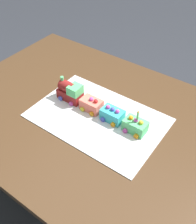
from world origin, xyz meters
The scene contains 8 objects.
ground_plane centered at (0.00, 0.00, 0.00)m, with size 8.00×8.00×0.00m, color #2D3038.
dining_table centered at (0.00, 0.00, 0.63)m, with size 1.40×1.00×0.74m.
cake_board centered at (0.05, 0.00, 0.74)m, with size 0.60×0.40×0.00m, color silver.
cake_locomotive centered at (-0.13, 0.03, 0.79)m, with size 0.14×0.08×0.12m.
cake_car_hopper_coral centered at (-0.01, 0.03, 0.77)m, with size 0.10×0.08×0.07m.
cake_car_flatbed_turquoise centered at (0.11, 0.03, 0.77)m, with size 0.10×0.08×0.07m.
cake_car_tanker_mint_green centered at (0.23, 0.03, 0.77)m, with size 0.10×0.08×0.07m.
birthday_candle centered at (0.24, 0.03, 0.84)m, with size 0.01×0.01×0.05m.
Camera 1 is at (0.58, -0.73, 1.61)m, focal length 43.39 mm.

